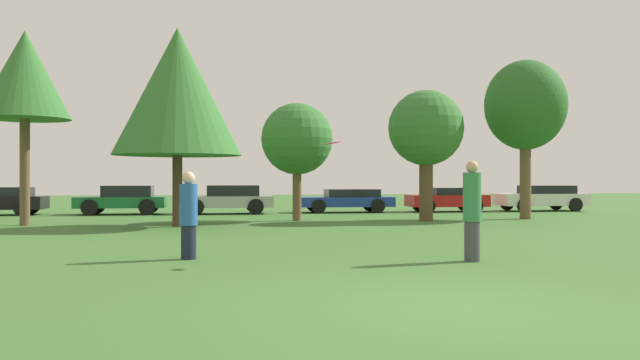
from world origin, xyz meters
name	(u,v)px	position (x,y,z in m)	size (l,w,h in m)	color
ground_plane	(451,308)	(0.00, 0.00, 0.00)	(120.00, 120.00, 0.00)	#3D6B2D
person_thrower	(189,215)	(-3.29, 5.57, 0.88)	(0.35, 0.35, 1.74)	#191E33
person_catcher	(472,210)	(2.10, 4.25, 0.99)	(0.35, 0.35, 1.94)	#3F3F47
frisbee	(334,143)	(-0.54, 4.63, 2.28)	(0.29, 0.29, 0.07)	#F21E72
tree_0	(25,76)	(-9.02, 16.17, 5.13)	(3.04, 3.04, 6.70)	brown
tree_1	(177,92)	(-3.85, 14.65, 4.51)	(4.27, 4.27, 6.66)	#473323
tree_2	(297,139)	(0.55, 17.19, 3.12)	(2.75, 2.75, 4.52)	brown
tree_3	(426,130)	(5.36, 16.11, 3.48)	(2.88, 2.88, 4.99)	brown
tree_4	(525,106)	(9.70, 16.60, 4.51)	(3.23, 3.23, 6.36)	brown
parked_car_green	(123,199)	(-6.55, 22.99, 0.69)	(3.96, 2.13, 1.30)	#196633
parked_car_silver	(228,199)	(-1.88, 22.63, 0.70)	(4.29, 2.01, 1.31)	#B2B2B7
parked_car_blue	(347,200)	(3.79, 22.94, 0.61)	(4.58, 1.95, 1.11)	#1E389E
parked_car_red	(448,199)	(8.82, 22.70, 0.63)	(3.88, 1.89, 1.18)	red
parked_car_white	(542,197)	(13.76, 22.63, 0.69)	(4.40, 2.10, 1.28)	silver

